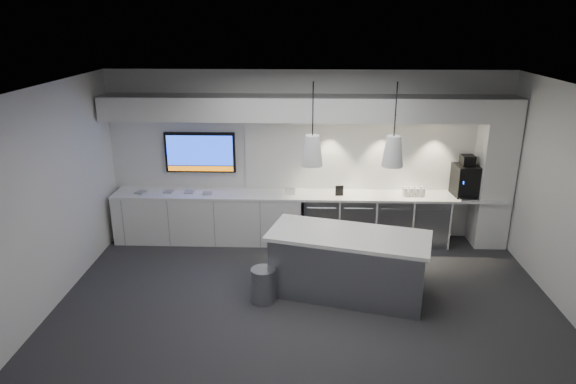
{
  "coord_description": "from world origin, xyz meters",
  "views": [
    {
      "loc": [
        -0.04,
        -6.32,
        3.83
      ],
      "look_at": [
        -0.29,
        1.1,
        1.3
      ],
      "focal_mm": 32.0,
      "sensor_mm": 36.0,
      "label": 1
    }
  ],
  "objects_px": {
    "island": "(348,264)",
    "coffee_machine": "(466,179)",
    "bin": "(264,285)",
    "wall_tv": "(200,152)"
  },
  "relations": [
    {
      "from": "wall_tv",
      "to": "bin",
      "type": "bearing_deg",
      "value": -61.22
    },
    {
      "from": "wall_tv",
      "to": "island",
      "type": "relative_size",
      "value": 0.52
    },
    {
      "from": "island",
      "to": "bin",
      "type": "distance_m",
      "value": 1.24
    },
    {
      "from": "coffee_machine",
      "to": "wall_tv",
      "type": "bearing_deg",
      "value": 172.04
    },
    {
      "from": "island",
      "to": "coffee_machine",
      "type": "height_order",
      "value": "coffee_machine"
    },
    {
      "from": "bin",
      "to": "coffee_machine",
      "type": "bearing_deg",
      "value": 32.37
    },
    {
      "from": "wall_tv",
      "to": "coffee_machine",
      "type": "bearing_deg",
      "value": -3.05
    },
    {
      "from": "island",
      "to": "bin",
      "type": "bearing_deg",
      "value": -154.29
    },
    {
      "from": "island",
      "to": "bin",
      "type": "height_order",
      "value": "island"
    },
    {
      "from": "wall_tv",
      "to": "bin",
      "type": "xyz_separation_m",
      "value": [
        1.3,
        -2.36,
        -1.31
      ]
    }
  ]
}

